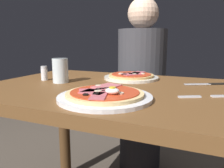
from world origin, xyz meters
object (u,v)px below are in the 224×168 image
object	(u,v)px
pizza_across_left	(131,77)
knife	(210,84)
pizza_foreground	(105,95)
diner_person	(141,92)
dining_table	(116,116)
fork	(198,97)
water_glass_near	(60,72)
salt_shaker	(44,73)

from	to	relation	value
pizza_across_left	knife	world-z (taller)	pizza_across_left
pizza_across_left	knife	distance (m)	0.36
pizza_foreground	knife	xyz separation A→B (m)	(0.31, 0.39, -0.01)
diner_person	dining_table	bearing A→B (deg)	95.77
pizza_foreground	pizza_across_left	distance (m)	0.40
dining_table	knife	size ratio (longest dim) A/B	6.00
dining_table	fork	bearing A→B (deg)	-9.95
water_glass_near	diner_person	size ratio (longest dim) A/B	0.09
dining_table	pizza_foreground	bearing A→B (deg)	-77.75
water_glass_near	pizza_across_left	bearing A→B (deg)	39.52
pizza_across_left	fork	bearing A→B (deg)	-39.13
water_glass_near	diner_person	bearing A→B (deg)	72.76
salt_shaker	fork	bearing A→B (deg)	-5.14
dining_table	pizza_across_left	bearing A→B (deg)	90.45
salt_shaker	diner_person	distance (m)	0.71
dining_table	fork	xyz separation A→B (m)	(0.31, -0.06, 0.13)
pizza_across_left	salt_shaker	distance (m)	0.41
fork	diner_person	size ratio (longest dim) A/B	0.12
knife	pizza_across_left	bearing A→B (deg)	178.66
water_glass_near	diner_person	xyz separation A→B (m)	(0.20, 0.63, -0.21)
pizza_across_left	fork	world-z (taller)	pizza_across_left
pizza_foreground	water_glass_near	size ratio (longest dim) A/B	2.80
dining_table	water_glass_near	size ratio (longest dim) A/B	10.11
salt_shaker	diner_person	xyz separation A→B (m)	(0.30, 0.62, -0.19)
pizza_across_left	salt_shaker	world-z (taller)	salt_shaker
knife	salt_shaker	bearing A→B (deg)	-165.37
pizza_across_left	knife	xyz separation A→B (m)	(0.36, -0.01, -0.01)
dining_table	salt_shaker	bearing A→B (deg)	179.07
water_glass_near	knife	size ratio (longest dim) A/B	0.59
pizza_across_left	diner_person	world-z (taller)	diner_person
pizza_across_left	water_glass_near	bearing A→B (deg)	-140.48
pizza_foreground	knife	bearing A→B (deg)	51.28
salt_shaker	dining_table	bearing A→B (deg)	-0.93
water_glass_near	fork	world-z (taller)	water_glass_near
pizza_foreground	water_glass_near	world-z (taller)	water_glass_near
pizza_foreground	fork	world-z (taller)	pizza_foreground
knife	salt_shaker	world-z (taller)	salt_shaker
diner_person	pizza_foreground	bearing A→B (deg)	97.34
dining_table	salt_shaker	xyz separation A→B (m)	(-0.37, 0.01, 0.16)
knife	water_glass_near	bearing A→B (deg)	-161.56
water_glass_near	salt_shaker	bearing A→B (deg)	170.79
knife	diner_person	bearing A→B (deg)	134.14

